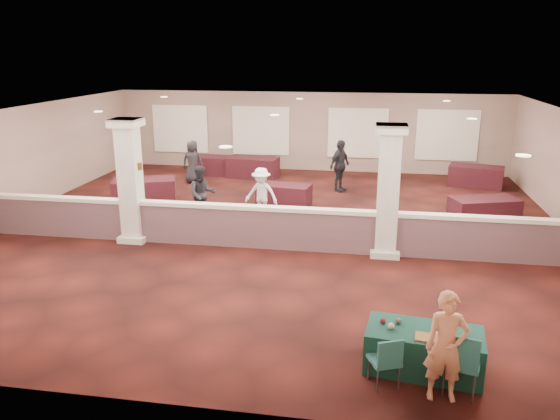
% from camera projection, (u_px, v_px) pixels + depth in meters
% --- Properties ---
extents(ground, '(16.00, 16.00, 0.00)m').
position_uv_depth(ground, '(275.00, 229.00, 15.30)').
color(ground, '#3F140F').
rests_on(ground, ground).
extents(wall_back, '(16.00, 0.04, 3.20)m').
position_uv_depth(wall_back, '(309.00, 132.00, 22.42)').
color(wall_back, '#7F6657').
rests_on(wall_back, ground).
extents(wall_front, '(16.00, 0.04, 3.20)m').
position_uv_depth(wall_front, '(171.00, 302.00, 7.28)').
color(wall_front, '#7F6657').
rests_on(wall_front, ground).
extents(wall_left, '(0.04, 16.00, 3.20)m').
position_uv_depth(wall_left, '(9.00, 164.00, 16.11)').
color(wall_left, '#7F6657').
rests_on(wall_left, ground).
extents(ceiling, '(16.00, 16.00, 0.02)m').
position_uv_depth(ceiling, '(275.00, 114.00, 14.39)').
color(ceiling, white).
rests_on(ceiling, wall_back).
extents(partition_wall, '(15.60, 0.28, 1.10)m').
position_uv_depth(partition_wall, '(265.00, 226.00, 13.72)').
color(partition_wall, brown).
rests_on(partition_wall, ground).
extents(column_left, '(0.72, 0.72, 3.20)m').
position_uv_depth(column_left, '(130.00, 180.00, 13.97)').
color(column_left, beige).
rests_on(column_left, ground).
extents(column_right, '(0.72, 0.72, 3.20)m').
position_uv_depth(column_right, '(388.00, 190.00, 12.94)').
color(column_right, beige).
rests_on(column_right, ground).
extents(sconce_left, '(0.12, 0.12, 0.18)m').
position_uv_depth(sconce_left, '(119.00, 166.00, 13.91)').
color(sconce_left, brown).
rests_on(sconce_left, column_left).
extents(sconce_right, '(0.12, 0.12, 0.18)m').
position_uv_depth(sconce_right, '(140.00, 166.00, 13.82)').
color(sconce_right, brown).
rests_on(sconce_right, column_left).
extents(near_table, '(1.86, 1.09, 0.68)m').
position_uv_depth(near_table, '(423.00, 350.00, 8.50)').
color(near_table, '#0E352C').
rests_on(near_table, ground).
extents(conf_chair_main, '(0.62, 0.62, 1.01)m').
position_uv_depth(conf_chair_main, '(462.00, 359.00, 7.79)').
color(conf_chair_main, '#20605D').
rests_on(conf_chair_main, ground).
extents(conf_chair_side, '(0.54, 0.54, 0.83)m').
position_uv_depth(conf_chair_side, '(387.00, 358.00, 8.01)').
color(conf_chair_side, '#20605D').
rests_on(conf_chair_side, ground).
extents(woman, '(0.62, 0.43, 1.65)m').
position_uv_depth(woman, '(446.00, 347.00, 7.66)').
color(woman, '#E7A764').
rests_on(woman, ground).
extents(far_table_front_left, '(2.21, 1.60, 0.81)m').
position_uv_depth(far_table_front_left, '(144.00, 191.00, 17.81)').
color(far_table_front_left, black).
rests_on(far_table_front_left, ground).
extents(far_table_front_center, '(1.79, 1.10, 0.68)m').
position_uv_depth(far_table_front_center, '(284.00, 195.00, 17.59)').
color(far_table_front_center, black).
rests_on(far_table_front_center, ground).
extents(far_table_front_right, '(2.06, 1.48, 0.76)m').
position_uv_depth(far_table_front_right, '(484.00, 211.00, 15.71)').
color(far_table_front_right, black).
rests_on(far_table_front_right, ground).
extents(far_table_back_left, '(1.85, 0.96, 0.74)m').
position_uv_depth(far_table_back_left, '(218.00, 166.00, 21.90)').
color(far_table_back_left, black).
rests_on(far_table_back_left, ground).
extents(far_table_back_center, '(2.07, 1.23, 0.79)m').
position_uv_depth(far_table_back_center, '(253.00, 167.00, 21.44)').
color(far_table_back_center, black).
rests_on(far_table_back_center, ground).
extents(far_table_back_right, '(2.06, 1.39, 0.76)m').
position_uv_depth(far_table_back_right, '(476.00, 176.00, 19.99)').
color(far_table_back_right, black).
rests_on(far_table_back_right, ground).
extents(attendee_a, '(0.90, 0.73, 1.65)m').
position_uv_depth(attendee_a, '(202.00, 194.00, 15.79)').
color(attendee_a, black).
rests_on(attendee_a, ground).
extents(attendee_b, '(1.06, 0.62, 1.55)m').
position_uv_depth(attendee_b, '(261.00, 194.00, 16.00)').
color(attendee_b, silver).
rests_on(attendee_b, ground).
extents(attendee_c, '(0.99, 1.18, 1.83)m').
position_uv_depth(attendee_c, '(340.00, 166.00, 19.19)').
color(attendee_c, black).
rests_on(attendee_c, ground).
extents(attendee_d, '(0.81, 0.45, 1.62)m').
position_uv_depth(attendee_d, '(193.00, 162.00, 20.39)').
color(attendee_d, black).
rests_on(attendee_d, ground).
extents(laptop_base, '(0.33, 0.25, 0.02)m').
position_uv_depth(laptop_base, '(444.00, 334.00, 8.28)').
color(laptop_base, '#BBBCC0').
rests_on(laptop_base, near_table).
extents(laptop_screen, '(0.31, 0.05, 0.20)m').
position_uv_depth(laptop_screen, '(445.00, 324.00, 8.35)').
color(laptop_screen, '#BBBCC0').
rests_on(laptop_screen, near_table).
extents(screen_glow, '(0.28, 0.04, 0.18)m').
position_uv_depth(screen_glow, '(444.00, 325.00, 8.35)').
color(screen_glow, silver).
rests_on(screen_glow, near_table).
extents(knitting, '(0.40, 0.32, 0.03)m').
position_uv_depth(knitting, '(428.00, 338.00, 8.17)').
color(knitting, '#C1741F').
rests_on(knitting, near_table).
extents(yarn_cream, '(0.10, 0.10, 0.10)m').
position_uv_depth(yarn_cream, '(391.00, 326.00, 8.44)').
color(yarn_cream, beige).
rests_on(yarn_cream, near_table).
extents(yarn_red, '(0.09, 0.09, 0.09)m').
position_uv_depth(yarn_red, '(383.00, 321.00, 8.61)').
color(yarn_red, maroon).
rests_on(yarn_red, near_table).
extents(yarn_grey, '(0.10, 0.10, 0.10)m').
position_uv_depth(yarn_grey, '(398.00, 321.00, 8.60)').
color(yarn_grey, '#4B4B50').
rests_on(yarn_grey, near_table).
extents(scissors, '(0.11, 0.04, 0.01)m').
position_uv_depth(scissors, '(467.00, 345.00, 8.00)').
color(scissors, '#B11A12').
rests_on(scissors, near_table).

